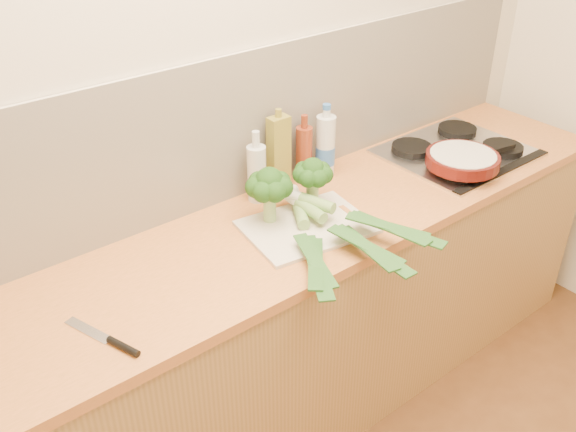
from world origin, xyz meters
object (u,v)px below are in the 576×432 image
Objects in this scene: gas_hob at (458,151)px; chefs_knife at (114,342)px; chopping_board at (307,227)px; skillet at (463,159)px.

chefs_knife is (-1.65, -0.17, -0.01)m from gas_hob.
skillet is at bearing 2.39° from chopping_board.
skillet is (0.74, -0.07, 0.06)m from chopping_board.
skillet reaches higher than chopping_board.
skillet is (1.52, 0.05, 0.06)m from chefs_knife.
skillet is (-0.13, -0.12, 0.05)m from gas_hob.
chefs_knife reaches higher than chopping_board.
gas_hob is at bearing 11.23° from chopping_board.
chopping_board is at bearing -9.76° from chefs_knife.
chefs_knife is 0.63× the size of skillet.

